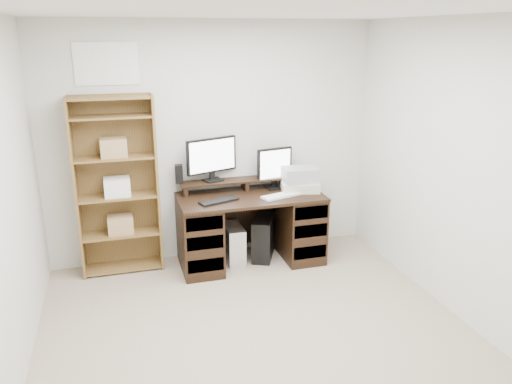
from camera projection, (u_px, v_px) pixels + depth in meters
name	position (u px, v px, depth m)	size (l,w,h in m)	color
room	(270.00, 201.00, 3.45)	(3.54, 4.04, 2.54)	tan
desk	(250.00, 227.00, 5.29)	(1.50, 0.70, 0.75)	black
riser_shelf	(245.00, 181.00, 5.35)	(1.40, 0.22, 0.12)	black
monitor_wide	(212.00, 157.00, 5.20)	(0.55, 0.23, 0.45)	black
monitor_small	(275.00, 166.00, 5.36)	(0.40, 0.18, 0.44)	black
speaker	(179.00, 174.00, 5.16)	(0.08, 0.08, 0.20)	black
keyboard_black	(219.00, 201.00, 4.97)	(0.40, 0.13, 0.02)	black
keyboard_white	(282.00, 195.00, 5.15)	(0.45, 0.14, 0.02)	white
mouse	(310.00, 192.00, 5.23)	(0.08, 0.06, 0.03)	white
printer	(300.00, 186.00, 5.33)	(0.39, 0.29, 0.10)	#BDB6A4
basket	(300.00, 175.00, 5.29)	(0.36, 0.26, 0.15)	#93979D
tower_silver	(234.00, 243.00, 5.36)	(0.18, 0.40, 0.40)	silver
tower_black	(263.00, 237.00, 5.45)	(0.37, 0.50, 0.46)	black
bookshelf	(117.00, 184.00, 4.98)	(0.80, 0.30, 1.80)	brown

